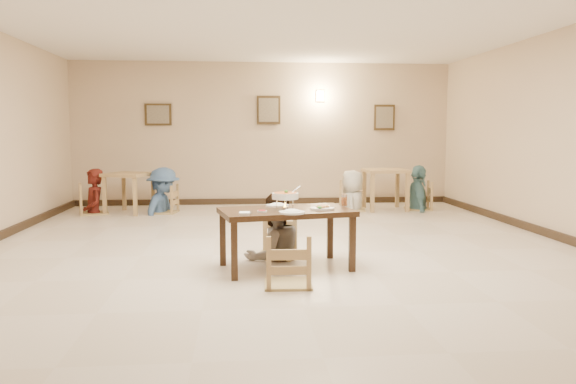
{
  "coord_description": "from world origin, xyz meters",
  "views": [
    {
      "loc": [
        -0.57,
        -6.99,
        1.54
      ],
      "look_at": [
        0.05,
        -0.11,
        0.8
      ],
      "focal_mm": 35.0,
      "sensor_mm": 36.0,
      "label": 1
    }
  ],
  "objects": [
    {
      "name": "baseboard_back",
      "position": [
        0.0,
        4.97,
        0.06
      ],
      "size": [
        8.0,
        0.06,
        0.12
      ],
      "primitive_type": "cube",
      "color": "black",
      "rests_on": "floor"
    },
    {
      "name": "bg_chair_rl",
      "position": [
        1.69,
        3.84,
        0.54
      ],
      "size": [
        0.51,
        0.51,
        1.08
      ],
      "rotation": [
        0.0,
        0.0,
        1.38
      ],
      "color": "tan",
      "rests_on": "floor"
    },
    {
      "name": "bg_chair_rr",
      "position": [
        3.01,
        3.8,
        0.53
      ],
      "size": [
        0.5,
        0.5,
        1.06
      ],
      "rotation": [
        0.0,
        0.0,
        -1.74
      ],
      "color": "tan",
      "rests_on": "floor"
    },
    {
      "name": "napkin_cutlery",
      "position": [
        -0.5,
        -1.14,
        0.69
      ],
      "size": [
        0.15,
        0.22,
        0.03
      ],
      "color": "white",
      "rests_on": "main_table"
    },
    {
      "name": "fried_plate",
      "position": [
        0.37,
        -0.85,
        0.7
      ],
      "size": [
        0.27,
        0.27,
        0.06
      ],
      "color": "white",
      "rests_on": "main_table"
    },
    {
      "name": "bg_table_left",
      "position": [
        -2.62,
        3.84,
        0.63
      ],
      "size": [
        1.0,
        1.0,
        0.77
      ],
      "rotation": [
        0.0,
        0.0,
        -0.38
      ],
      "color": "tan",
      "rests_on": "floor"
    },
    {
      "name": "bg_chair_lr",
      "position": [
        -1.98,
        3.79,
        0.5
      ],
      "size": [
        0.48,
        0.48,
        1.01
      ],
      "rotation": [
        0.0,
        0.0,
        -1.76
      ],
      "color": "tan",
      "rests_on": "floor"
    },
    {
      "name": "wall_front",
      "position": [
        0.0,
        -5.0,
        1.5
      ],
      "size": [
        10.0,
        0.0,
        10.0
      ],
      "primitive_type": "plane",
      "rotation": [
        -1.57,
        0.0,
        0.0
      ],
      "color": "#CFB394",
      "rests_on": "floor"
    },
    {
      "name": "wall_sconce",
      "position": [
        1.2,
        4.96,
        2.3
      ],
      "size": [
        0.16,
        0.05,
        0.22
      ],
      "primitive_type": "cube",
      "color": "#FFD88C",
      "rests_on": "wall_back"
    },
    {
      "name": "rice_plate_far",
      "position": [
        -0.11,
        -0.53,
        0.69
      ],
      "size": [
        0.27,
        0.27,
        0.06
      ],
      "color": "white",
      "rests_on": "main_table"
    },
    {
      "name": "main_diner",
      "position": [
        -0.13,
        -0.23,
        0.8
      ],
      "size": [
        0.95,
        0.85,
        1.6
      ],
      "primitive_type": "imported",
      "rotation": [
        0.0,
        0.0,
        3.53
      ],
      "color": "gray",
      "rests_on": "floor"
    },
    {
      "name": "chair_near",
      "position": [
        -0.07,
        -1.48,
        0.5
      ],
      "size": [
        0.47,
        0.47,
        1.01
      ],
      "rotation": [
        0.0,
        0.0,
        3.09
      ],
      "color": "tan",
      "rests_on": "floor"
    },
    {
      "name": "ceiling",
      "position": [
        0.0,
        0.0,
        3.0
      ],
      "size": [
        10.0,
        10.0,
        0.0
      ],
      "primitive_type": "plane",
      "color": "white",
      "rests_on": "wall_back"
    },
    {
      "name": "main_table",
      "position": [
        -0.03,
        -0.78,
        0.6
      ],
      "size": [
        1.57,
        1.08,
        0.68
      ],
      "rotation": [
        0.0,
        0.0,
        0.2
      ],
      "color": "#362113",
      "rests_on": "floor"
    },
    {
      "name": "chili_dish",
      "position": [
        -0.31,
        -0.98,
        0.69
      ],
      "size": [
        0.11,
        0.11,
        0.02
      ],
      "color": "white",
      "rests_on": "main_table"
    },
    {
      "name": "bg_diner_b",
      "position": [
        -1.98,
        3.79,
        0.87
      ],
      "size": [
        1.0,
        1.28,
        1.74
      ],
      "primitive_type": "imported",
      "rotation": [
        0.0,
        0.0,
        1.22
      ],
      "color": "#486A9A",
      "rests_on": "floor"
    },
    {
      "name": "bg_table_right",
      "position": [
        2.35,
        3.84,
        0.67
      ],
      "size": [
        0.81,
        0.81,
        0.81
      ],
      "rotation": [
        0.0,
        0.0,
        0.0
      ],
      "color": "tan",
      "rests_on": "floor"
    },
    {
      "name": "chair_far",
      "position": [
        -0.11,
        -0.17,
        0.51
      ],
      "size": [
        0.48,
        0.48,
        1.02
      ],
      "rotation": [
        0.0,
        0.0,
        -0.32
      ],
      "color": "tan",
      "rests_on": "floor"
    },
    {
      "name": "picture_c",
      "position": [
        2.6,
        4.96,
        1.85
      ],
      "size": [
        0.45,
        0.04,
        0.55
      ],
      "color": "#362714",
      "rests_on": "wall_back"
    },
    {
      "name": "picture_b",
      "position": [
        0.1,
        4.96,
        2.0
      ],
      "size": [
        0.5,
        0.04,
        0.6
      ],
      "color": "#362714",
      "rests_on": "wall_back"
    },
    {
      "name": "wall_back",
      "position": [
        0.0,
        5.0,
        1.5
      ],
      "size": [
        10.0,
        0.0,
        10.0
      ],
      "primitive_type": "plane",
      "rotation": [
        1.57,
        0.0,
        0.0
      ],
      "color": "#CFB394",
      "rests_on": "floor"
    },
    {
      "name": "picture_a",
      "position": [
        -2.2,
        4.96,
        1.9
      ],
      "size": [
        0.55,
        0.04,
        0.45
      ],
      "color": "#362714",
      "rests_on": "wall_back"
    },
    {
      "name": "bg_chair_ll",
      "position": [
        -3.27,
        3.77,
        0.54
      ],
      "size": [
        0.51,
        0.51,
        1.09
      ],
      "rotation": [
        0.0,
        0.0,
        1.86
      ],
      "color": "tan",
      "rests_on": "floor"
    },
    {
      "name": "bg_diner_a",
      "position": [
        -3.27,
        3.77,
        0.85
      ],
      "size": [
        0.63,
        0.74,
        1.71
      ],
      "primitive_type": "imported",
      "rotation": [
        0.0,
        0.0,
        5.14
      ],
      "color": "#4F1611",
      "rests_on": "floor"
    },
    {
      "name": "floor",
      "position": [
        0.0,
        0.0,
        0.0
      ],
      "size": [
        10.0,
        10.0,
        0.0
      ],
      "primitive_type": "plane",
      "color": "beige",
      "rests_on": "ground"
    },
    {
      "name": "drink_glass",
      "position": [
        0.67,
        -0.56,
        0.74
      ],
      "size": [
        0.07,
        0.07,
        0.14
      ],
      "color": "white",
      "rests_on": "main_table"
    },
    {
      "name": "bg_diner_c",
      "position": [
        1.69,
        3.84,
        0.79
      ],
      "size": [
        0.69,
        0.88,
        1.58
      ],
      "primitive_type": "imported",
      "rotation": [
        0.0,
        0.0,
        4.45
      ],
      "color": "silver",
      "rests_on": "floor"
    },
    {
      "name": "curry_warmer",
      "position": [
        -0.04,
        -0.83,
        0.83
      ],
      "size": [
        0.33,
        0.3,
        0.27
      ],
      "color": "silver",
      "rests_on": "main_table"
    },
    {
      "name": "rice_plate_near",
      "position": [
        0.0,
        -1.1,
        0.69
      ],
      "size": [
        0.28,
        0.28,
        0.06
      ],
      "color": "white",
      "rests_on": "main_table"
    },
    {
      "name": "bg_diner_d",
      "position": [
        3.01,
        3.8,
        0.89
      ],
      "size": [
        0.57,
        1.09,
        1.77
      ],
      "primitive_type": "imported",
      "rotation": [
        0.0,
        0.0,
        1.43
      ],
      "color": "slate",
      "rests_on": "floor"
    }
  ]
}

